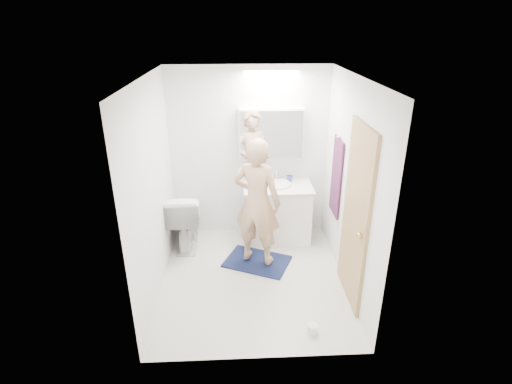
{
  "coord_description": "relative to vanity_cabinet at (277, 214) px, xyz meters",
  "views": [
    {
      "loc": [
        -0.16,
        -4.02,
        2.92
      ],
      "look_at": [
        0.05,
        0.25,
        1.05
      ],
      "focal_mm": 27.68,
      "sensor_mm": 36.0,
      "label": 1
    }
  ],
  "objects": [
    {
      "name": "towel_hook",
      "position": [
        0.68,
        -0.41,
        1.23
      ],
      "size": [
        0.07,
        0.02,
        0.02
      ],
      "primitive_type": "cylinder",
      "rotation": [
        0.0,
        1.57,
        0.0
      ],
      "color": "silver",
      "rests_on": "wall_right"
    },
    {
      "name": "toilet_paper_roll",
      "position": [
        0.17,
        -1.91,
        -0.34
      ],
      "size": [
        0.11,
        0.11,
        0.1
      ],
      "primitive_type": "cylinder",
      "color": "white",
      "rests_on": "floor"
    },
    {
      "name": "soap_bottle_a",
      "position": [
        -0.35,
        0.15,
        0.54
      ],
      "size": [
        0.09,
        0.09,
        0.23
      ],
      "primitive_type": "imported",
      "rotation": [
        0.0,
        0.0,
        -0.08
      ],
      "color": "beige",
      "rests_on": "countertop"
    },
    {
      "name": "towel",
      "position": [
        0.69,
        -0.41,
        0.71
      ],
      "size": [
        0.02,
        0.42,
        1.0
      ],
      "primitive_type": "cube",
      "color": "#13223B",
      "rests_on": "wall_right"
    },
    {
      "name": "sink_basin",
      "position": [
        0.0,
        0.03,
        0.45
      ],
      "size": [
        0.36,
        0.36,
        0.03
      ],
      "primitive_type": "cylinder",
      "color": "white",
      "rests_on": "countertop"
    },
    {
      "name": "mirror_panel",
      "position": [
        -0.09,
        0.13,
        1.11
      ],
      "size": [
        0.84,
        0.01,
        0.66
      ],
      "primitive_type": "cube",
      "color": "silver",
      "rests_on": "medicine_cabinet"
    },
    {
      "name": "medicine_cabinet",
      "position": [
        -0.09,
        0.21,
        1.11
      ],
      "size": [
        0.88,
        0.14,
        0.7
      ],
      "primitive_type": "cube",
      "color": "white",
      "rests_on": "wall_back"
    },
    {
      "name": "wall_front",
      "position": [
        -0.39,
        -2.21,
        0.81
      ],
      "size": [
        2.5,
        0.0,
        2.5
      ],
      "primitive_type": "plane",
      "rotation": [
        -1.57,
        0.0,
        0.0
      ],
      "color": "white",
      "rests_on": "floor"
    },
    {
      "name": "toilet",
      "position": [
        -1.28,
        -0.11,
        0.02
      ],
      "size": [
        0.47,
        0.81,
        0.82
      ],
      "primitive_type": "imported",
      "rotation": [
        0.0,
        0.0,
        3.16
      ],
      "color": "white",
      "rests_on": "floor"
    },
    {
      "name": "wall_back",
      "position": [
        -0.39,
        0.29,
        0.81
      ],
      "size": [
        2.5,
        0.0,
        2.5
      ],
      "primitive_type": "plane",
      "rotation": [
        1.57,
        0.0,
        0.0
      ],
      "color": "white",
      "rests_on": "floor"
    },
    {
      "name": "countertop",
      "position": [
        0.0,
        -0.0,
        0.41
      ],
      "size": [
        0.95,
        0.58,
        0.04
      ],
      "primitive_type": "cube",
      "color": "white",
      "rests_on": "vanity_cabinet"
    },
    {
      "name": "person",
      "position": [
        -0.32,
        -0.62,
        0.48
      ],
      "size": [
        0.71,
        0.6,
        1.64
      ],
      "primitive_type": "imported",
      "rotation": [
        0.0,
        0.0,
        2.72
      ],
      "color": "tan",
      "rests_on": "bath_rug"
    },
    {
      "name": "ceiling",
      "position": [
        -0.39,
        -0.96,
        2.01
      ],
      "size": [
        2.5,
        2.5,
        0.0
      ],
      "primitive_type": "plane",
      "rotation": [
        3.14,
        0.0,
        0.0
      ],
      "color": "white",
      "rests_on": "floor"
    },
    {
      "name": "bath_rug",
      "position": [
        -0.32,
        -0.62,
        -0.38
      ],
      "size": [
        0.95,
        0.83,
        0.02
      ],
      "primitive_type": "cube",
      "rotation": [
        0.0,
        0.0,
        -0.42
      ],
      "color": "#152041",
      "rests_on": "floor"
    },
    {
      "name": "wall_left",
      "position": [
        -1.49,
        -0.96,
        0.81
      ],
      "size": [
        0.0,
        2.5,
        2.5
      ],
      "primitive_type": "plane",
      "rotation": [
        1.57,
        0.0,
        1.57
      ],
      "color": "white",
      "rests_on": "floor"
    },
    {
      "name": "floor",
      "position": [
        -0.39,
        -0.96,
        -0.39
      ],
      "size": [
        2.5,
        2.5,
        0.0
      ],
      "primitive_type": "plane",
      "color": "silver",
      "rests_on": "ground"
    },
    {
      "name": "door",
      "position": [
        0.69,
        -1.31,
        0.61
      ],
      "size": [
        0.04,
        0.8,
        2.0
      ],
      "primitive_type": "cube",
      "color": "#A48252",
      "rests_on": "wall_right"
    },
    {
      "name": "toothbrush_cup",
      "position": [
        0.18,
        0.16,
        0.47
      ],
      "size": [
        0.12,
        0.12,
        0.09
      ],
      "primitive_type": "imported",
      "rotation": [
        0.0,
        0.0,
        0.43
      ],
      "color": "#3B49B3",
      "rests_on": "countertop"
    },
    {
      "name": "soap_bottle_b",
      "position": [
        -0.15,
        0.18,
        0.52
      ],
      "size": [
        0.11,
        0.11,
        0.17
      ],
      "primitive_type": "imported",
      "rotation": [
        0.0,
        0.0,
        -0.89
      ],
      "color": "#5A8EC2",
      "rests_on": "countertop"
    },
    {
      "name": "faucet",
      "position": [
        0.0,
        0.22,
        0.51
      ],
      "size": [
        0.02,
        0.02,
        0.16
      ],
      "primitive_type": "cylinder",
      "color": "silver",
      "rests_on": "countertop"
    },
    {
      "name": "vanity_cabinet",
      "position": [
        0.0,
        0.0,
        0.0
      ],
      "size": [
        0.9,
        0.55,
        0.78
      ],
      "primitive_type": "cube",
      "color": "white",
      "rests_on": "floor"
    },
    {
      "name": "wall_right",
      "position": [
        0.71,
        -0.96,
        0.81
      ],
      "size": [
        0.0,
        2.5,
        2.5
      ],
      "primitive_type": "plane",
      "rotation": [
        1.57,
        0.0,
        -1.57
      ],
      "color": "white",
      "rests_on": "floor"
    },
    {
      "name": "door_knob",
      "position": [
        0.65,
        -1.61,
        0.56
      ],
      "size": [
        0.06,
        0.06,
        0.06
      ],
      "primitive_type": "sphere",
      "color": "gold",
      "rests_on": "door"
    }
  ]
}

